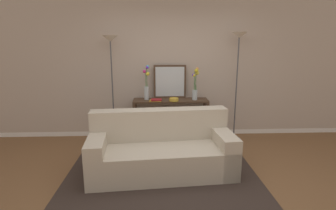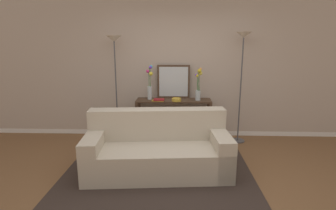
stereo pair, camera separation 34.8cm
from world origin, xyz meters
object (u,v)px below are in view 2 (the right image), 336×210
at_px(floor_lamp_right, 243,57).
at_px(vase_short_flowers, 199,86).
at_px(console_table, 174,112).
at_px(book_stack, 159,100).
at_px(floor_lamp_left, 115,59).
at_px(fruit_bowl, 176,100).
at_px(wall_mirror, 174,82).
at_px(book_row_under_console, 152,136).
at_px(couch, 158,151).
at_px(vase_tall_flowers, 150,85).

relative_size(floor_lamp_right, vase_short_flowers, 3.32).
bearing_deg(console_table, vase_short_flowers, -4.33).
height_order(vase_short_flowers, book_stack, vase_short_flowers).
distance_m(floor_lamp_left, book_stack, 1.09).
bearing_deg(fruit_bowl, wall_mirror, 101.48).
xyz_separation_m(fruit_bowl, book_row_under_console, (-0.47, 0.13, -0.76)).
xyz_separation_m(vase_short_flowers, book_row_under_console, (-0.88, 0.03, -1.00)).
height_order(console_table, book_stack, book_stack).
height_order(console_table, wall_mirror, wall_mirror).
height_order(wall_mirror, vase_short_flowers, wall_mirror).
bearing_deg(couch, book_row_under_console, 98.78).
xyz_separation_m(floor_lamp_left, wall_mirror, (1.07, 0.23, -0.44)).
height_order(wall_mirror, vase_tall_flowers, vase_tall_flowers).
bearing_deg(console_table, fruit_bowl, -67.18).
bearing_deg(wall_mirror, fruit_bowl, -78.52).
bearing_deg(fruit_bowl, couch, -101.86).
bearing_deg(book_row_under_console, wall_mirror, 21.91).
xyz_separation_m(couch, floor_lamp_left, (-0.87, 1.29, 1.23)).
bearing_deg(vase_short_flowers, fruit_bowl, -167.23).
distance_m(couch, book_row_under_console, 1.40).
height_order(floor_lamp_left, floor_lamp_right, floor_lamp_right).
distance_m(console_table, book_row_under_console, 0.65).
bearing_deg(floor_lamp_left, vase_tall_flowers, 8.64).
bearing_deg(vase_short_flowers, couch, -116.67).
distance_m(couch, book_stack, 1.33).
distance_m(couch, wall_mirror, 1.73).
height_order(console_table, book_row_under_console, console_table).
xyz_separation_m(floor_lamp_right, vase_tall_flowers, (-1.68, 0.09, -0.53)).
distance_m(wall_mirror, book_row_under_console, 1.14).
relative_size(console_table, vase_tall_flowers, 2.19).
relative_size(couch, floor_lamp_left, 1.06).
distance_m(vase_tall_flowers, book_stack, 0.34).
bearing_deg(floor_lamp_right, fruit_bowl, -177.14).
bearing_deg(console_table, book_row_under_console, -180.00).
distance_m(console_table, floor_lamp_right, 1.61).
height_order(vase_short_flowers, fruit_bowl, vase_short_flowers).
bearing_deg(book_stack, fruit_bowl, -0.55).
bearing_deg(wall_mirror, floor_lamp_right, -10.72).
xyz_separation_m(couch, vase_tall_flowers, (-0.24, 1.39, 0.75)).
height_order(vase_short_flowers, book_row_under_console, vase_short_flowers).
bearing_deg(book_stack, floor_lamp_left, 176.01).
bearing_deg(wall_mirror, book_row_under_console, -158.09).
height_order(couch, vase_short_flowers, vase_short_flowers).
distance_m(floor_lamp_left, fruit_bowl, 1.34).
height_order(fruit_bowl, book_stack, fruit_bowl).
bearing_deg(floor_lamp_right, wall_mirror, 169.28).
relative_size(vase_tall_flowers, fruit_bowl, 3.72).
relative_size(vase_short_flowers, book_row_under_console, 1.84).
distance_m(floor_lamp_right, book_stack, 1.70).
height_order(couch, floor_lamp_left, floor_lamp_left).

